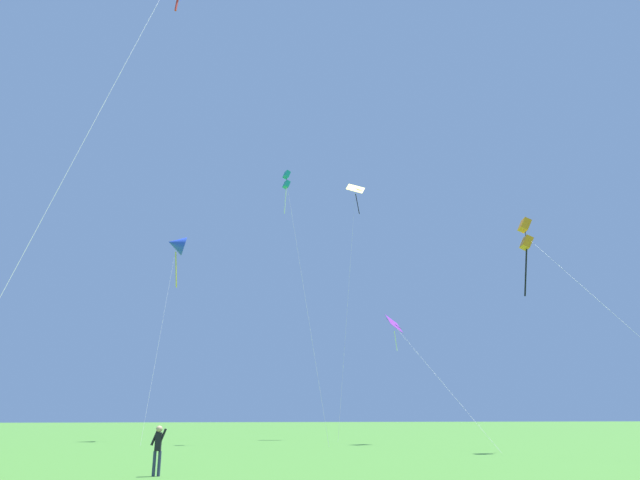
# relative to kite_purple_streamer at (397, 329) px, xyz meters

# --- Properties ---
(kite_purple_streamer) EXTENTS (1.84, 11.08, 8.36)m
(kite_purple_streamer) POSITION_rel_kite_purple_streamer_xyz_m (0.00, 0.00, 0.00)
(kite_purple_streamer) COLOR purple
(kite_purple_streamer) RESTS_ON ground_plane
(kite_blue_delta) EXTENTS (2.04, 8.96, 15.90)m
(kite_blue_delta) POSITION_rel_kite_purple_streamer_xyz_m (-14.81, 9.68, 7.68)
(kite_blue_delta) COLOR blue
(kite_blue_delta) RESTS_ON ground_plane
(kite_orange_box) EXTENTS (1.58, 11.63, 12.23)m
(kite_orange_box) POSITION_rel_kite_purple_streamer_xyz_m (3.90, -9.88, 3.88)
(kite_orange_box) COLOR orange
(kite_orange_box) RESTS_ON ground_plane
(kite_teal_box) EXTENTS (2.05, 5.70, 19.26)m
(kite_teal_box) POSITION_rel_kite_purple_streamer_xyz_m (-7.18, 2.73, 11.04)
(kite_teal_box) COLOR teal
(kite_teal_box) RESTS_ON ground_plane
(kite_yellow_diamond) EXTENTS (4.24, 5.73, 22.00)m
(kite_yellow_diamond) POSITION_rel_kite_purple_streamer_xyz_m (0.35, 9.60, 12.90)
(kite_yellow_diamond) COLOR yellow
(kite_yellow_diamond) RESTS_ON ground_plane
(person_child_small) EXTENTS (0.46, 0.19, 1.42)m
(person_child_small) POSITION_rel_kite_purple_streamer_xyz_m (-14.79, -17.92, -6.45)
(person_child_small) COLOR #2D3351
(person_child_small) RESTS_ON ground_plane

